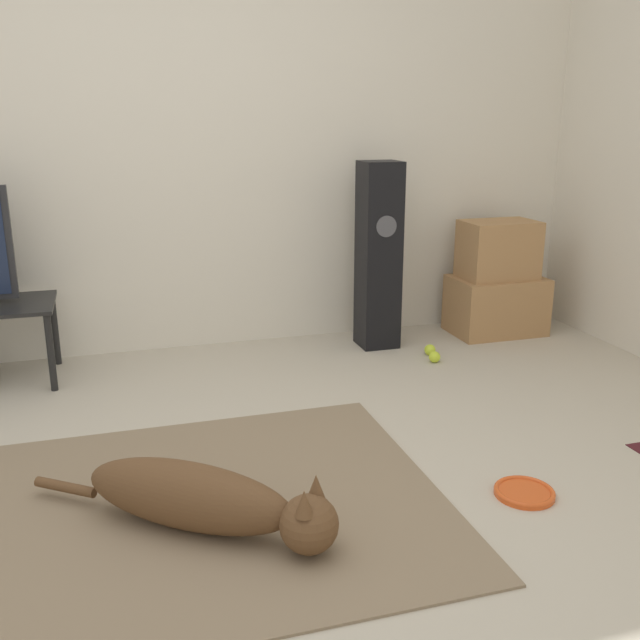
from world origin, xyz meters
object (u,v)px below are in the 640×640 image
object	(u,v)px
cardboard_box_upper	(498,250)
tennis_ball_near_speaker	(430,350)
frisbee	(524,492)
cardboard_box_lower	(496,305)
tennis_ball_by_boxes	(435,357)
dog	(207,500)
floor_speaker	(378,256)

from	to	relation	value
cardboard_box_upper	tennis_ball_near_speaker	bearing A→B (deg)	-153.47
frisbee	cardboard_box_lower	size ratio (longest dim) A/B	0.39
tennis_ball_by_boxes	cardboard_box_upper	bearing A→B (deg)	34.09
frisbee	cardboard_box_upper	xyz separation A→B (m)	(0.95, 1.87, 0.54)
dog	floor_speaker	size ratio (longest dim) A/B	0.87
frisbee	tennis_ball_by_boxes	xyz separation A→B (m)	(0.33, 1.45, 0.02)
cardboard_box_lower	floor_speaker	size ratio (longest dim) A/B	0.52
frisbee	tennis_ball_by_boxes	world-z (taller)	tennis_ball_by_boxes
dog	tennis_ball_by_boxes	distance (m)	2.02
tennis_ball_near_speaker	cardboard_box_lower	bearing A→B (deg)	26.34
frisbee	floor_speaker	distance (m)	1.94
dog	cardboard_box_lower	distance (m)	2.78
floor_speaker	tennis_ball_by_boxes	size ratio (longest dim) A/B	16.88
dog	tennis_ball_near_speaker	xyz separation A→B (m)	(1.53, 1.48, -0.09)
floor_speaker	tennis_ball_by_boxes	world-z (taller)	floor_speaker
frisbee	tennis_ball_by_boxes	size ratio (longest dim) A/B	3.42
cardboard_box_lower	tennis_ball_by_boxes	world-z (taller)	cardboard_box_lower
tennis_ball_near_speaker	dog	bearing A→B (deg)	-135.85
cardboard_box_upper	tennis_ball_near_speaker	distance (m)	0.84
dog	frisbee	size ratio (longest dim) A/B	4.31
frisbee	floor_speaker	xyz separation A→B (m)	(0.13, 1.86, 0.54)
cardboard_box_lower	tennis_ball_by_boxes	xyz separation A→B (m)	(-0.63, -0.42, -0.15)
frisbee	cardboard_box_lower	bearing A→B (deg)	62.85
floor_speaker	tennis_ball_near_speaker	xyz separation A→B (m)	(0.23, -0.28, -0.52)
cardboard_box_upper	tennis_ball_near_speaker	xyz separation A→B (m)	(-0.59, -0.29, -0.52)
cardboard_box_upper	floor_speaker	distance (m)	0.82
cardboard_box_lower	tennis_ball_by_boxes	size ratio (longest dim) A/B	8.78
dog	tennis_ball_by_boxes	size ratio (longest dim) A/B	14.73
frisbee	tennis_ball_by_boxes	bearing A→B (deg)	77.26
frisbee	floor_speaker	size ratio (longest dim) A/B	0.20
tennis_ball_near_speaker	tennis_ball_by_boxes	bearing A→B (deg)	-103.42
floor_speaker	dog	bearing A→B (deg)	-126.38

